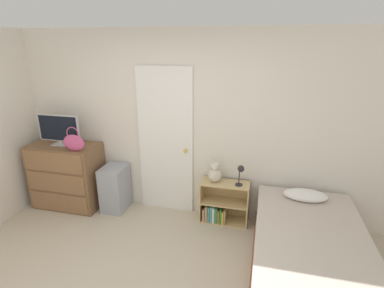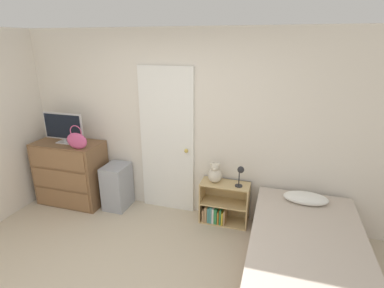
{
  "view_description": "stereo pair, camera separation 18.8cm",
  "coord_description": "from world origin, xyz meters",
  "views": [
    {
      "loc": [
        1.14,
        -1.83,
        2.38
      ],
      "look_at": [
        0.26,
        1.7,
        1.12
      ],
      "focal_mm": 28.0,
      "sensor_mm": 36.0,
      "label": 1
    },
    {
      "loc": [
        1.32,
        -1.77,
        2.38
      ],
      "look_at": [
        0.26,
        1.7,
        1.12
      ],
      "focal_mm": 28.0,
      "sensor_mm": 36.0,
      "label": 2
    }
  ],
  "objects": [
    {
      "name": "storage_bin",
      "position": [
        -0.91,
        1.72,
        0.33
      ],
      "size": [
        0.33,
        0.41,
        0.67
      ],
      "color": "#999EA8",
      "rests_on": "ground_plane"
    },
    {
      "name": "teddy_bear",
      "position": [
        0.56,
        1.78,
        0.71
      ],
      "size": [
        0.19,
        0.19,
        0.29
      ],
      "color": "beige",
      "rests_on": "bookshelf"
    },
    {
      "name": "door_closed",
      "position": [
        -0.17,
        1.93,
        1.04
      ],
      "size": [
        0.78,
        0.09,
        2.08
      ],
      "color": "white",
      "rests_on": "ground_plane"
    },
    {
      "name": "dresser",
      "position": [
        -1.65,
        1.66,
        0.48
      ],
      "size": [
        0.99,
        0.53,
        0.96
      ],
      "color": "brown",
      "rests_on": "ground_plane"
    },
    {
      "name": "bookshelf",
      "position": [
        0.65,
        1.79,
        0.23
      ],
      "size": [
        0.65,
        0.29,
        0.59
      ],
      "color": "tan",
      "rests_on": "ground_plane"
    },
    {
      "name": "tv",
      "position": [
        -1.67,
        1.66,
        1.19
      ],
      "size": [
        0.64,
        0.16,
        0.44
      ],
      "color": "#B7B7BC",
      "rests_on": "dresser"
    },
    {
      "name": "desk_lamp",
      "position": [
        0.9,
        1.74,
        0.79
      ],
      "size": [
        0.11,
        0.11,
        0.29
      ],
      "color": "#262628",
      "rests_on": "bookshelf"
    },
    {
      "name": "wall_back",
      "position": [
        0.0,
        1.98,
        1.27
      ],
      "size": [
        10.0,
        0.06,
        2.55
      ],
      "color": "silver",
      "rests_on": "ground_plane"
    },
    {
      "name": "handbag",
      "position": [
        -1.33,
        1.49,
        1.09
      ],
      "size": [
        0.31,
        0.1,
        0.34
      ],
      "color": "#C64C7F",
      "rests_on": "dresser"
    },
    {
      "name": "bed",
      "position": [
        1.7,
        0.96,
        0.28
      ],
      "size": [
        1.15,
        1.95,
        0.66
      ],
      "color": "brown",
      "rests_on": "ground_plane"
    }
  ]
}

